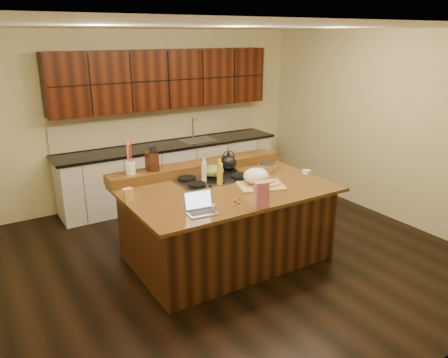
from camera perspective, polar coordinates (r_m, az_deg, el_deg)
room at (r=5.01m, az=0.30°, el=3.65°), size 5.52×5.02×2.72m
island at (r=5.31m, az=0.29°, el=-5.64°), size 2.40×1.60×0.92m
back_ledge at (r=5.69m, az=-3.44°, el=1.57°), size 2.40×0.30×0.12m
cooktop at (r=5.37m, az=-1.40°, el=0.07°), size 0.92×0.52×0.05m
back_counter at (r=7.14m, az=-7.16°, el=4.98°), size 3.70×0.66×2.40m
kettle at (r=5.59m, az=0.57°, el=2.15°), size 0.24×0.24×0.19m
green_bowl at (r=5.34m, az=-1.41°, el=1.10°), size 0.31×0.31×0.14m
laptop at (r=4.41m, az=-3.13°, el=-3.63°), size 0.33×0.27×0.21m
oil_bottle at (r=5.14m, az=-0.56°, el=0.61°), size 0.07×0.07×0.27m
vinegar_bottle at (r=5.26m, az=-2.61°, el=0.90°), size 0.08×0.08×0.25m
wooden_tray at (r=5.15m, az=4.37°, el=0.10°), size 0.61×0.52×0.21m
ramekin_a at (r=5.71m, az=10.73°, el=0.94°), size 0.11×0.11×0.04m
ramekin_b at (r=5.69m, az=5.31°, el=1.12°), size 0.10×0.10×0.04m
ramekin_c at (r=5.59m, az=4.69°, el=0.82°), size 0.11×0.11×0.04m
strainer_bowl at (r=5.73m, az=5.63°, el=1.47°), size 0.31×0.31×0.09m
kitchen_timer at (r=5.36m, az=7.01°, el=0.11°), size 0.10×0.10×0.07m
pink_bag at (r=4.49m, az=4.88°, el=-2.09°), size 0.16×0.10×0.28m
candy_plate at (r=4.56m, az=-2.33°, el=-3.51°), size 0.22×0.22×0.01m
package_box at (r=4.77m, az=-12.44°, el=-2.06°), size 0.12×0.09×0.15m
utensil_crock at (r=5.31m, az=-12.13°, el=1.38°), size 0.13×0.13×0.14m
knife_block at (r=5.39m, az=-9.40°, el=2.27°), size 0.11×0.18×0.22m
gumdrop_0 at (r=4.88m, az=4.29°, el=-2.00°), size 0.02×0.02×0.02m
gumdrop_1 at (r=4.74m, az=5.20°, el=-2.65°), size 0.02×0.02×0.02m
gumdrop_2 at (r=4.91m, az=5.05°, el=-1.88°), size 0.02×0.02×0.02m
gumdrop_3 at (r=4.63m, az=2.06°, el=-3.11°), size 0.02×0.02×0.02m
gumdrop_4 at (r=4.67m, az=1.54°, el=-2.92°), size 0.02×0.02×0.02m
gumdrop_5 at (r=4.55m, az=1.31°, el=-3.51°), size 0.02×0.02×0.02m
gumdrop_6 at (r=4.60m, az=1.88°, el=-3.24°), size 0.02×0.02×0.02m
gumdrop_7 at (r=4.73m, az=1.99°, el=-2.62°), size 0.02×0.02×0.02m
gumdrop_8 at (r=4.67m, az=1.43°, el=-2.93°), size 0.02×0.02×0.02m
gumdrop_9 at (r=4.63m, az=2.05°, el=-3.13°), size 0.02×0.02×0.02m
gumdrop_10 at (r=4.75m, az=4.26°, el=-2.60°), size 0.02×0.02×0.02m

